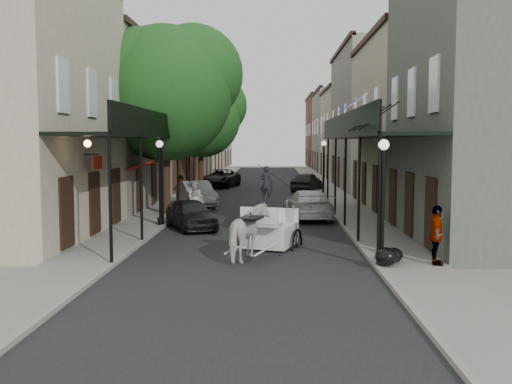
# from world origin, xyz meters

# --- Properties ---
(ground) EXTENTS (140.00, 140.00, 0.00)m
(ground) POSITION_xyz_m (0.00, 0.00, 0.00)
(ground) COLOR gray
(ground) RESTS_ON ground
(road) EXTENTS (8.00, 90.00, 0.01)m
(road) POSITION_xyz_m (0.00, 20.00, 0.01)
(road) COLOR black
(road) RESTS_ON ground
(sidewalk_left) EXTENTS (2.20, 90.00, 0.12)m
(sidewalk_left) POSITION_xyz_m (-5.00, 20.00, 0.06)
(sidewalk_left) COLOR gray
(sidewalk_left) RESTS_ON ground
(sidewalk_right) EXTENTS (2.20, 90.00, 0.12)m
(sidewalk_right) POSITION_xyz_m (5.00, 20.00, 0.06)
(sidewalk_right) COLOR gray
(sidewalk_right) RESTS_ON ground
(building_row_left) EXTENTS (5.00, 80.00, 10.50)m
(building_row_left) POSITION_xyz_m (-8.60, 30.00, 5.25)
(building_row_left) COLOR #B8B193
(building_row_left) RESTS_ON ground
(building_row_right) EXTENTS (5.00, 80.00, 10.50)m
(building_row_right) POSITION_xyz_m (8.60, 30.00, 5.25)
(building_row_right) COLOR gray
(building_row_right) RESTS_ON ground
(gallery_left) EXTENTS (2.20, 18.05, 4.88)m
(gallery_left) POSITION_xyz_m (-4.79, 6.98, 4.05)
(gallery_left) COLOR black
(gallery_left) RESTS_ON sidewalk_left
(gallery_right) EXTENTS (2.20, 18.05, 4.88)m
(gallery_right) POSITION_xyz_m (4.79, 6.98, 4.05)
(gallery_right) COLOR black
(gallery_right) RESTS_ON sidewalk_right
(tree_near) EXTENTS (7.31, 6.80, 9.63)m
(tree_near) POSITION_xyz_m (-4.20, 10.18, 6.49)
(tree_near) COLOR #382619
(tree_near) RESTS_ON sidewalk_left
(tree_far) EXTENTS (6.45, 6.00, 8.61)m
(tree_far) POSITION_xyz_m (-4.25, 24.18, 5.84)
(tree_far) COLOR #382619
(tree_far) RESTS_ON sidewalk_left
(lamppost_right_near) EXTENTS (0.32, 0.32, 3.71)m
(lamppost_right_near) POSITION_xyz_m (4.10, -2.00, 2.05)
(lamppost_right_near) COLOR black
(lamppost_right_near) RESTS_ON sidewalk_right
(lamppost_left) EXTENTS (0.32, 0.32, 3.71)m
(lamppost_left) POSITION_xyz_m (-4.10, 6.00, 2.05)
(lamppost_left) COLOR black
(lamppost_left) RESTS_ON sidewalk_left
(lamppost_right_far) EXTENTS (0.32, 0.32, 3.71)m
(lamppost_right_far) POSITION_xyz_m (4.10, 18.00, 2.05)
(lamppost_right_far) COLOR black
(lamppost_right_far) RESTS_ON sidewalk_right
(horse) EXTENTS (1.53, 2.29, 1.77)m
(horse) POSITION_xyz_m (0.12, -1.00, 0.89)
(horse) COLOR silver
(horse) RESTS_ON ground
(carriage) EXTENTS (2.31, 2.93, 2.97)m
(carriage) POSITION_xyz_m (0.93, 1.65, 1.15)
(carriage) COLOR black
(carriage) RESTS_ON ground
(pedestrian_walking) EXTENTS (0.98, 0.83, 1.75)m
(pedestrian_walking) POSITION_xyz_m (-3.17, 10.43, 0.88)
(pedestrian_walking) COLOR beige
(pedestrian_walking) RESTS_ON ground
(pedestrian_sidewalk_left) EXTENTS (1.15, 0.98, 1.54)m
(pedestrian_sidewalk_left) POSITION_xyz_m (-5.05, 17.23, 0.89)
(pedestrian_sidewalk_left) COLOR gray
(pedestrian_sidewalk_left) RESTS_ON sidewalk_left
(pedestrian_sidewalk_right) EXTENTS (0.64, 1.11, 1.77)m
(pedestrian_sidewalk_right) POSITION_xyz_m (5.70, -2.00, 1.01)
(pedestrian_sidewalk_right) COLOR gray
(pedestrian_sidewalk_right) RESTS_ON sidewalk_right
(car_left_near) EXTENTS (3.01, 4.16, 1.32)m
(car_left_near) POSITION_xyz_m (-2.68, 5.52, 0.66)
(car_left_near) COLOR black
(car_left_near) RESTS_ON ground
(car_left_mid) EXTENTS (3.05, 4.77, 1.48)m
(car_left_mid) POSITION_xyz_m (-3.60, 14.00, 0.74)
(car_left_mid) COLOR #A0A0A5
(car_left_mid) RESTS_ON ground
(car_left_far) EXTENTS (3.44, 5.81, 1.51)m
(car_left_far) POSITION_xyz_m (-3.60, 28.37, 0.76)
(car_left_far) COLOR black
(car_left_far) RESTS_ON ground
(car_right_near) EXTENTS (2.38, 5.05, 1.42)m
(car_right_near) POSITION_xyz_m (2.60, 9.00, 0.71)
(car_right_near) COLOR silver
(car_right_near) RESTS_ON ground
(car_right_far) EXTENTS (2.97, 4.70, 1.49)m
(car_right_far) POSITION_xyz_m (3.40, 24.53, 0.75)
(car_right_far) COLOR black
(car_right_far) RESTS_ON ground
(trash_bags) EXTENTS (0.91, 1.06, 0.55)m
(trash_bags) POSITION_xyz_m (4.32, -2.03, 0.38)
(trash_bags) COLOR black
(trash_bags) RESTS_ON sidewalk_right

